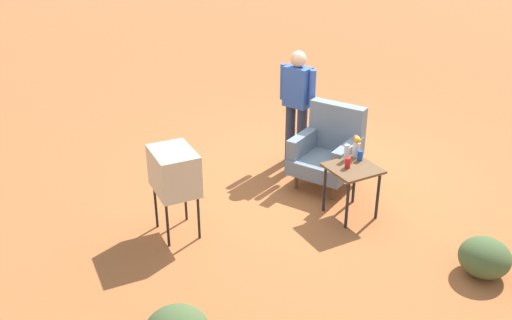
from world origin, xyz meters
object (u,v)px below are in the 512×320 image
person_standing (297,101)px  bottle_short_clear (347,152)px  side_table (352,174)px  flower_vase (357,145)px  soda_can_red (348,163)px  soda_can_blue (360,156)px  armchair (329,149)px  tv_on_stand (174,172)px

person_standing → bottle_short_clear: 1.40m
side_table → flower_vase: bearing=136.4°
person_standing → soda_can_red: bearing=-10.1°
soda_can_red → soda_can_blue: size_ratio=1.00×
armchair → bottle_short_clear: 0.69m
soda_can_red → soda_can_blue: same height
tv_on_stand → person_standing: 2.38m
side_table → person_standing: size_ratio=0.39×
armchair → flower_vase: bearing=-2.5°
side_table → bottle_short_clear: 0.28m
side_table → soda_can_blue: bearing=121.1°
soda_can_red → bottle_short_clear: size_ratio=0.61×
side_table → flower_vase: 0.39m
armchair → soda_can_red: size_ratio=8.69×
tv_on_stand → soda_can_blue: 2.22m
person_standing → soda_can_blue: size_ratio=13.44×
armchair → person_standing: size_ratio=0.65×
tv_on_stand → bottle_short_clear: (0.43, 2.02, -0.04)m
armchair → bottle_short_clear: size_ratio=5.30×
side_table → soda_can_blue: (-0.11, 0.19, 0.16)m
soda_can_blue → flower_vase: bearing=167.1°
side_table → person_standing: person_standing is taller
armchair → soda_can_blue: bearing=-4.1°
bottle_short_clear → flower_vase: (-0.03, 0.17, 0.05)m
armchair → tv_on_stand: size_ratio=1.03×
bottle_short_clear → flower_vase: size_ratio=0.75×
side_table → person_standing: 1.63m
tv_on_stand → soda_can_blue: tv_on_stand is taller
armchair → tv_on_stand: bearing=-85.1°
soda_can_blue → flower_vase: size_ratio=0.46×
soda_can_red → side_table: bearing=71.4°
soda_can_red → flower_vase: (-0.20, 0.28, 0.09)m
armchair → person_standing: 0.87m
flower_vase → tv_on_stand: bearing=-100.4°
tv_on_stand → person_standing: person_standing is taller
soda_can_blue → armchair: bearing=175.9°
flower_vase → soda_can_red: bearing=-54.2°
armchair → soda_can_blue: size_ratio=8.69×
armchair → bottle_short_clear: bearing=-17.2°
bottle_short_clear → tv_on_stand: bearing=-102.0°
side_table → bottle_short_clear: bearing=166.8°
bottle_short_clear → soda_can_blue: size_ratio=1.64×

